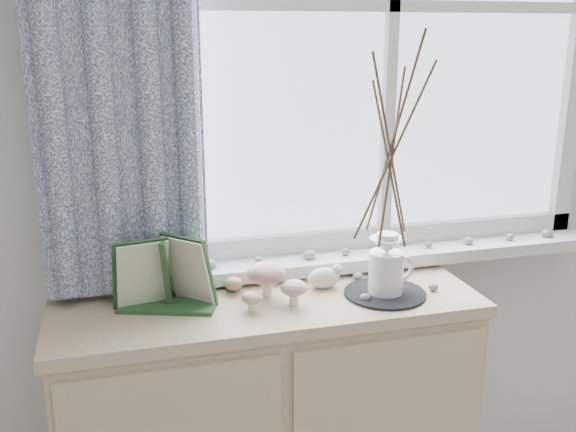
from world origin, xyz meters
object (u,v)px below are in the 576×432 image
object	(u,v)px
sideboard	(268,428)
twig_pitcher	(391,147)
toadstool_cluster	(271,280)
botanical_book	(167,276)

from	to	relation	value
sideboard	twig_pitcher	xyz separation A→B (m)	(0.33, -0.07, 0.85)
twig_pitcher	sideboard	bearing A→B (deg)	152.14
toadstool_cluster	twig_pitcher	world-z (taller)	twig_pitcher
sideboard	twig_pitcher	size ratio (longest dim) A/B	1.61
toadstool_cluster	twig_pitcher	size ratio (longest dim) A/B	0.25
botanical_book	twig_pitcher	world-z (taller)	twig_pitcher
botanical_book	twig_pitcher	size ratio (longest dim) A/B	0.40
botanical_book	toadstool_cluster	size ratio (longest dim) A/B	1.59
botanical_book	toadstool_cluster	world-z (taller)	botanical_book
sideboard	botanical_book	xyz separation A→B (m)	(-0.28, -0.03, 0.53)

